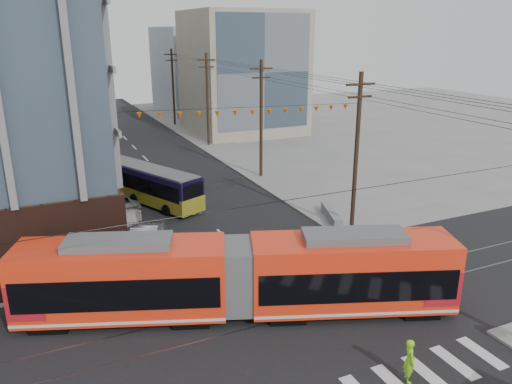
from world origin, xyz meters
TOP-DOWN VIEW (x-y plane):
  - ground at (0.00, 0.00)m, footprint 160.00×160.00m
  - bg_bldg_ne_near at (16.00, 48.00)m, footprint 14.00×14.00m
  - bg_bldg_ne_far at (18.00, 68.00)m, footprint 16.00×16.00m
  - utility_pole_far at (8.50, 56.00)m, footprint 0.30×0.30m
  - streetcar at (-2.88, 4.41)m, footprint 20.86×10.32m
  - city_bus at (-2.97, 23.19)m, footprint 6.61×10.84m
  - parked_car_silver at (-5.21, 14.40)m, footprint 3.44×5.28m
  - parked_car_white at (-5.74, 17.98)m, footprint 2.89×5.18m
  - parked_car_grey at (-5.93, 22.29)m, footprint 3.69×5.41m
  - pedestrian at (1.40, -3.04)m, footprint 0.69×0.81m
  - jersey_barrier at (8.30, 13.31)m, footprint 2.19×4.18m

SIDE VIEW (x-z plane):
  - ground at x=0.00m, z-range 0.00..0.00m
  - jersey_barrier at x=8.30m, z-range 0.00..0.82m
  - parked_car_grey at x=-5.93m, z-range 0.00..1.38m
  - parked_car_white at x=-5.74m, z-range 0.00..1.42m
  - parked_car_silver at x=-5.21m, z-range 0.00..1.64m
  - pedestrian at x=1.40m, z-range 0.00..1.89m
  - city_bus at x=-2.97m, z-range 0.00..3.07m
  - streetcar at x=-2.88m, z-range 0.00..4.08m
  - utility_pole_far at x=8.50m, z-range 0.00..11.00m
  - bg_bldg_ne_far at x=18.00m, z-range 0.00..14.00m
  - bg_bldg_ne_near at x=16.00m, z-range 0.00..16.00m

